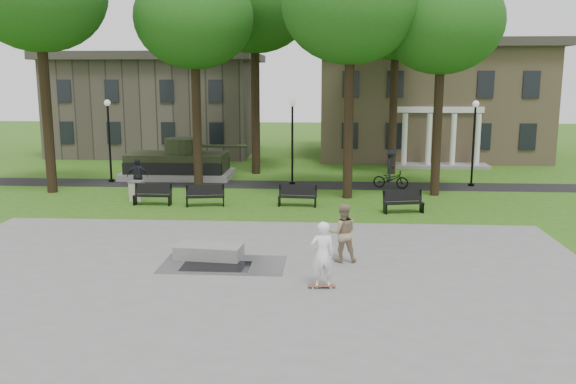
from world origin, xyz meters
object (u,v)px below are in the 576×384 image
concrete_block (209,251)px  skateboarder (322,255)px  cyclist (391,173)px  park_bench_0 (153,194)px  trash_bin (137,190)px  friend_watching (343,233)px

concrete_block → skateboarder: 4.69m
skateboarder → cyclist: (3.57, 16.30, -0.13)m
skateboarder → concrete_block: bearing=-49.9°
skateboarder → park_bench_0: size_ratio=1.08×
cyclist → trash_bin: (-12.82, -4.16, -0.38)m
friend_watching → park_bench_0: size_ratio=1.07×
concrete_block → cyclist: (7.38, 13.66, 0.62)m
concrete_block → friend_watching: size_ratio=1.14×
skateboarder → park_bench_0: (-8.16, 11.13, -0.47)m
friend_watching → park_bench_0: 12.30m
friend_watching → concrete_block: bearing=-6.9°
trash_bin → concrete_block: bearing=-60.2°
cyclist → park_bench_0: 12.83m
cyclist → trash_bin: bearing=123.1°
skateboarder → friend_watching: bearing=-119.3°
park_bench_0 → concrete_block: bearing=-61.8°
concrete_block → park_bench_0: (-4.36, 8.49, 0.28)m
concrete_block → trash_bin: size_ratio=2.29×
cyclist → trash_bin: cyclist is taller
park_bench_0 → trash_bin: (-1.09, 1.01, -0.04)m
concrete_block → skateboarder: (3.81, -2.64, 0.75)m
concrete_block → trash_bin: 10.95m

